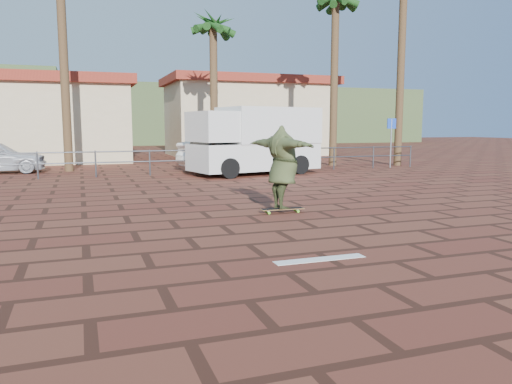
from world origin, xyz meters
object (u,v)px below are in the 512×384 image
(campervan, at_px, (255,139))
(car_white, at_px, (239,151))
(longboard, at_px, (282,209))
(skateboarder, at_px, (283,167))

(campervan, xyz_separation_m, car_white, (-0.14, 1.79, -0.55))
(car_white, bearing_deg, longboard, 155.31)
(longboard, relative_size, campervan, 0.18)
(campervan, bearing_deg, car_white, 81.87)
(longboard, distance_m, campervan, 9.03)
(skateboarder, bearing_deg, campervan, -28.94)
(skateboarder, bearing_deg, car_white, -25.65)
(skateboarder, relative_size, campervan, 0.42)
(longboard, bearing_deg, skateboarder, -101.29)
(campervan, relative_size, car_white, 1.06)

